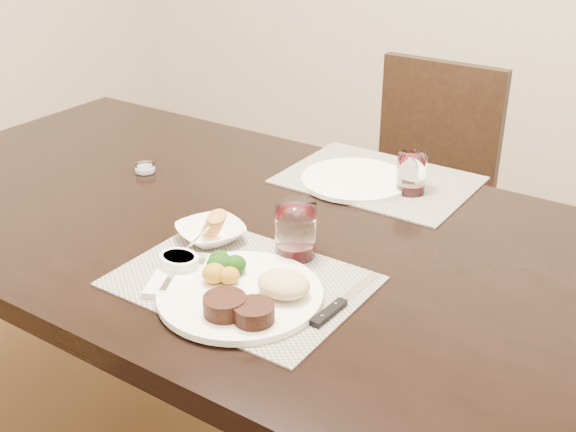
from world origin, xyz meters
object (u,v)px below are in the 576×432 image
Objects in this scene: cracker_bowl at (211,232)px; wine_glass_near at (295,233)px; chair_far at (422,186)px; dinner_plate at (245,293)px; far_plate at (355,180)px; steak_knife at (336,306)px.

wine_glass_near is (0.18, 0.04, 0.03)m from cracker_bowl.
chair_far is 1.23m from dinner_plate.
steak_knife is at bearing -64.10° from far_plate.
wine_glass_near is at bearing 106.18° from dinner_plate.
far_plate is at bearing 118.53° from steak_knife.
wine_glass_near is (-0.17, 0.12, 0.05)m from steak_knife.
dinner_plate reaches higher than far_plate.
wine_glass_near reaches higher than far_plate.
steak_knife is 0.21m from wine_glass_near.
chair_far reaches higher than steak_knife.
far_plate is (-0.10, 0.59, -0.01)m from dinner_plate.
cracker_bowl is at bearing -102.95° from far_plate.
dinner_plate is 1.68× the size of cracker_bowl.
cracker_bowl is (-0.35, 0.08, 0.01)m from steak_knife.
chair_far is 7.90× the size of wine_glass_near.
dinner_plate is 1.13× the size of far_plate.
far_plate is (-0.25, 0.52, 0.00)m from steak_knife.
chair_far is at bearing 109.05° from dinner_plate.
chair_far is 1.19m from steak_knife.
dinner_plate is at bearing -80.28° from far_plate.
cracker_bowl reaches higher than far_plate.
cracker_bowl is 0.19m from wine_glass_near.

